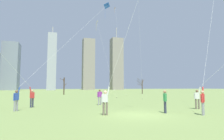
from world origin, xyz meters
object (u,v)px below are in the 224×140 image
at_px(kite_flyer_far_back_pink, 113,79).
at_px(bare_tree_left_of_center, 142,86).
at_px(kite_flyer_midfield_center_red, 20,83).
at_px(kite_flyer_foreground_right_teal, 222,75).
at_px(bystander_strolling_midfield, 165,100).
at_px(kite_flyer_midfield_left_white, 206,72).
at_px(bare_tree_leftmost, 64,85).
at_px(distant_kite_drifting_right_orange, 116,18).
at_px(distant_kite_low_near_trees_yellow, 98,28).
at_px(bystander_watching_nearby, 100,96).
at_px(kite_flyer_foreground_left_blue, 41,73).

bearing_deg(kite_flyer_far_back_pink, bare_tree_left_of_center, 60.73).
bearing_deg(bare_tree_left_of_center, kite_flyer_midfield_center_red, -131.42).
relative_size(kite_flyer_foreground_right_teal, bystander_strolling_midfield, 10.60).
bearing_deg(kite_flyer_midfield_left_white, bare_tree_leftmost, 101.78).
relative_size(kite_flyer_foreground_right_teal, distant_kite_drifting_right_orange, 0.72).
xyz_separation_m(kite_flyer_midfield_left_white, distant_kite_low_near_trees_yellow, (-1.69, 27.24, 11.51)).
relative_size(bystander_watching_nearby, bare_tree_left_of_center, 0.38).
height_order(kite_flyer_foreground_left_blue, bare_tree_left_of_center, kite_flyer_foreground_left_blue).
bearing_deg(kite_flyer_midfield_left_white, bare_tree_left_of_center, 70.38).
xyz_separation_m(kite_flyer_far_back_pink, bare_tree_leftmost, (-1.04, 36.98, -0.08)).
distance_m(bystander_strolling_midfield, bare_tree_left_of_center, 39.15).
xyz_separation_m(kite_flyer_far_back_pink, bare_tree_left_of_center, (19.90, 35.50, -0.11)).
bearing_deg(distant_kite_drifting_right_orange, kite_flyer_midfield_left_white, -98.15).
height_order(bystander_watching_nearby, bare_tree_left_of_center, bare_tree_left_of_center).
distance_m(kite_flyer_foreground_right_teal, bystander_watching_nearby, 11.32).
distance_m(bystander_strolling_midfield, bare_tree_leftmost, 37.53).
height_order(kite_flyer_midfield_center_red, bystander_watching_nearby, kite_flyer_midfield_center_red).
xyz_separation_m(kite_flyer_midfield_left_white, bystander_strolling_midfield, (-2.99, 0.82, -2.05)).
bearing_deg(kite_flyer_midfield_center_red, distant_kite_drifting_right_orange, 57.17).
xyz_separation_m(bystander_strolling_midfield, bare_tree_left_of_center, (16.01, 35.70, 1.39)).
bearing_deg(kite_flyer_midfield_center_red, bare_tree_left_of_center, 48.58).
bearing_deg(kite_flyer_foreground_left_blue, distant_kite_drifting_right_orange, 59.31).
bearing_deg(distant_kite_low_near_trees_yellow, kite_flyer_midfield_left_white, -86.45).
distance_m(kite_flyer_far_back_pink, distant_kite_drifting_right_orange, 40.28).
height_order(bare_tree_left_of_center, bare_tree_leftmost, bare_tree_leftmost).
height_order(bystander_watching_nearby, distant_kite_low_near_trees_yellow, distant_kite_low_near_trees_yellow).
bearing_deg(kite_flyer_midfield_left_white, kite_flyer_far_back_pink, 171.64).
distance_m(kite_flyer_far_back_pink, bystander_strolling_midfield, 4.17).
xyz_separation_m(kite_flyer_foreground_left_blue, distant_kite_drifting_right_orange, (16.73, 28.19, 17.14)).
bearing_deg(kite_flyer_foreground_left_blue, bare_tree_left_of_center, 50.13).
relative_size(kite_flyer_far_back_pink, kite_flyer_midfield_left_white, 0.98).
bearing_deg(kite_flyer_midfield_left_white, bystander_strolling_midfield, 164.75).
xyz_separation_m(kite_flyer_midfield_left_white, bare_tree_left_of_center, (13.02, 36.51, -0.66)).
relative_size(kite_flyer_far_back_pink, kite_flyer_midfield_center_red, 1.38).
relative_size(kite_flyer_foreground_right_teal, bare_tree_leftmost, 3.97).
height_order(kite_flyer_far_back_pink, bystander_watching_nearby, kite_flyer_far_back_pink).
relative_size(kite_flyer_foreground_left_blue, distant_kite_drifting_right_orange, 0.62).
relative_size(kite_flyer_foreground_right_teal, kite_flyer_midfield_left_white, 1.38).
bearing_deg(kite_flyer_midfield_center_red, kite_flyer_midfield_left_white, -26.44).
height_order(kite_flyer_foreground_left_blue, kite_flyer_midfield_left_white, kite_flyer_foreground_left_blue).
bearing_deg(bystander_strolling_midfield, bystander_watching_nearby, 112.27).
xyz_separation_m(kite_flyer_foreground_left_blue, kite_flyer_midfield_left_white, (11.71, -6.91, -0.15)).
bearing_deg(kite_flyer_midfield_left_white, distant_kite_low_near_trees_yellow, 93.55).
xyz_separation_m(bare_tree_left_of_center, bare_tree_leftmost, (-20.94, 1.48, 0.02)).
bearing_deg(kite_flyer_far_back_pink, bystander_strolling_midfield, -2.88).
bearing_deg(kite_flyer_foreground_left_blue, kite_flyer_foreground_right_teal, -22.64).
height_order(kite_flyer_midfield_left_white, bare_tree_leftmost, kite_flyer_midfield_left_white).
xyz_separation_m(bystander_watching_nearby, bare_tree_leftmost, (-1.92, 29.83, 1.42)).
bearing_deg(kite_flyer_foreground_right_teal, kite_flyer_far_back_pink, 179.76).
bearing_deg(distant_kite_low_near_trees_yellow, bystander_watching_nearby, -102.73).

